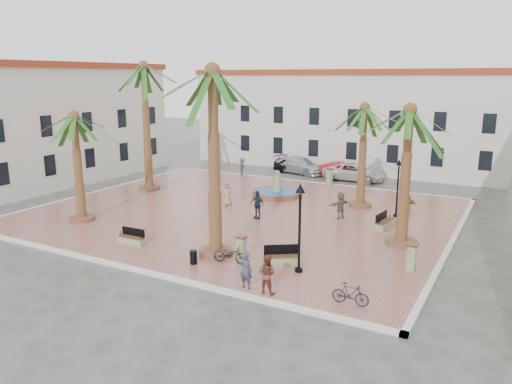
# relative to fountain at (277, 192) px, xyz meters

# --- Properties ---
(ground) EXTENTS (120.00, 120.00, 0.00)m
(ground) POSITION_rel_fountain_xyz_m (0.05, -5.17, -0.41)
(ground) COLOR #56544F
(ground) RESTS_ON ground
(plaza) EXTENTS (26.00, 22.00, 0.15)m
(plaza) POSITION_rel_fountain_xyz_m (0.05, -5.17, -0.34)
(plaza) COLOR #AC6B5C
(plaza) RESTS_ON ground
(kerb_n) EXTENTS (26.30, 0.30, 0.16)m
(kerb_n) POSITION_rel_fountain_xyz_m (0.05, 5.83, -0.33)
(kerb_n) COLOR silver
(kerb_n) RESTS_ON ground
(kerb_s) EXTENTS (26.30, 0.30, 0.16)m
(kerb_s) POSITION_rel_fountain_xyz_m (0.05, -16.17, -0.33)
(kerb_s) COLOR silver
(kerb_s) RESTS_ON ground
(kerb_e) EXTENTS (0.30, 22.30, 0.16)m
(kerb_e) POSITION_rel_fountain_xyz_m (13.05, -5.17, -0.33)
(kerb_e) COLOR silver
(kerb_e) RESTS_ON ground
(kerb_w) EXTENTS (0.30, 22.30, 0.16)m
(kerb_w) POSITION_rel_fountain_xyz_m (-12.95, -5.17, -0.33)
(kerb_w) COLOR silver
(kerb_w) RESTS_ON ground
(building_north) EXTENTS (30.40, 7.40, 9.50)m
(building_north) POSITION_rel_fountain_xyz_m (0.05, 14.82, 4.35)
(building_north) COLOR silver
(building_north) RESTS_ON ground
(building_west) EXTENTS (6.40, 24.40, 10.00)m
(building_west) POSITION_rel_fountain_xyz_m (-18.94, -5.17, 4.61)
(building_west) COLOR silver
(building_west) RESTS_ON ground
(fountain) EXTENTS (3.73, 3.73, 1.93)m
(fountain) POSITION_rel_fountain_xyz_m (0.00, 0.00, 0.00)
(fountain) COLOR brown
(fountain) RESTS_ON plaza
(palm_nw) EXTENTS (5.43, 5.43, 9.87)m
(palm_nw) POSITION_rel_fountain_xyz_m (-9.76, -3.00, 8.26)
(palm_nw) COLOR brown
(palm_nw) RESTS_ON plaza
(palm_sw) EXTENTS (5.08, 5.08, 6.78)m
(palm_sw) POSITION_rel_fountain_xyz_m (-7.71, -11.70, 5.36)
(palm_sw) COLOR brown
(palm_sw) RESTS_ON plaza
(palm_s) EXTENTS (5.61, 5.61, 9.37)m
(palm_s) POSITION_rel_fountain_xyz_m (2.96, -12.80, 7.75)
(palm_s) COLOR brown
(palm_s) RESTS_ON plaza
(palm_e) EXTENTS (5.28, 5.28, 7.45)m
(palm_e) POSITION_rel_fountain_xyz_m (10.72, -6.67, 5.97)
(palm_e) COLOR brown
(palm_e) RESTS_ON plaza
(palm_ne) EXTENTS (4.97, 4.97, 7.09)m
(palm_ne) POSITION_rel_fountain_xyz_m (6.41, -0.05, 5.68)
(palm_ne) COLOR brown
(palm_ne) RESTS_ON plaza
(bench_s) EXTENTS (1.61, 0.54, 0.84)m
(bench_s) POSITION_rel_fountain_xyz_m (-1.88, -13.61, -0.02)
(bench_s) COLOR gray
(bench_s) RESTS_ON plaza
(bench_se) EXTENTS (1.76, 1.43, 0.93)m
(bench_se) POSITION_rel_fountain_xyz_m (6.45, -12.42, -0.00)
(bench_se) COLOR gray
(bench_se) RESTS_ON plaza
(bench_e) EXTENTS (0.75, 1.78, 0.91)m
(bench_e) POSITION_rel_fountain_xyz_m (9.17, -4.23, -0.01)
(bench_e) COLOR gray
(bench_e) RESTS_ON plaza
(bench_ne) EXTENTS (1.36, 1.87, 0.96)m
(bench_ne) POSITION_rel_fountain_xyz_m (9.36, 1.40, 0.01)
(bench_ne) COLOR gray
(bench_ne) RESTS_ON plaza
(lamppost_s) EXTENTS (0.45, 0.45, 4.14)m
(lamppost_s) POSITION_rel_fountain_xyz_m (7.54, -12.85, 2.54)
(lamppost_s) COLOR black
(lamppost_s) RESTS_ON plaza
(lamppost_e) EXTENTS (0.40, 0.40, 3.69)m
(lamppost_e) POSITION_rel_fountain_xyz_m (9.18, -1.43, 2.24)
(lamppost_e) COLOR black
(lamppost_e) RESTS_ON plaza
(bollard_se) EXTENTS (0.46, 0.46, 1.25)m
(bollard_se) POSITION_rel_fountain_xyz_m (4.53, -12.91, 0.38)
(bollard_se) COLOR gray
(bollard_se) RESTS_ON plaza
(bollard_n) EXTENTS (0.58, 0.58, 1.44)m
(bollard_n) POSITION_rel_fountain_xyz_m (2.16, 5.23, 0.48)
(bollard_n) COLOR gray
(bollard_n) RESTS_ON plaza
(bollard_e) EXTENTS (0.49, 0.49, 1.29)m
(bollard_e) POSITION_rel_fountain_xyz_m (12.01, -10.25, 0.40)
(bollard_e) COLOR gray
(bollard_e) RESTS_ON plaza
(litter_bin) EXTENTS (0.35, 0.35, 0.67)m
(litter_bin) POSITION_rel_fountain_xyz_m (2.74, -14.39, 0.08)
(litter_bin) COLOR black
(litter_bin) RESTS_ON plaza
(cyclist_a) EXTENTS (0.58, 0.38, 1.59)m
(cyclist_a) POSITION_rel_fountain_xyz_m (6.32, -15.57, 0.53)
(cyclist_a) COLOR #36384F
(cyclist_a) RESTS_ON plaza
(bicycle_a) EXTENTS (1.74, 0.92, 0.87)m
(bicycle_a) POSITION_rel_fountain_xyz_m (4.20, -13.42, 0.17)
(bicycle_a) COLOR black
(bicycle_a) RESTS_ON plaza
(cyclist_b) EXTENTS (0.81, 0.63, 1.65)m
(cyclist_b) POSITION_rel_fountain_xyz_m (7.30, -15.57, 0.57)
(cyclist_b) COLOR brown
(cyclist_b) RESTS_ON plaza
(bicycle_b) EXTENTS (1.51, 0.48, 0.90)m
(bicycle_b) POSITION_rel_fountain_xyz_m (10.69, -14.97, 0.19)
(bicycle_b) COLOR black
(bicycle_b) RESTS_ON plaza
(pedestrian_fountain_a) EXTENTS (0.94, 0.77, 1.67)m
(pedestrian_fountain_a) POSITION_rel_fountain_xyz_m (-1.68, -4.29, 0.57)
(pedestrian_fountain_a) COLOR #A07D69
(pedestrian_fountain_a) RESTS_ON plaza
(pedestrian_fountain_b) EXTENTS (1.09, 0.58, 1.78)m
(pedestrian_fountain_b) POSITION_rel_fountain_xyz_m (1.62, -6.04, 0.63)
(pedestrian_fountain_b) COLOR #2A394F
(pedestrian_fountain_b) RESTS_ON plaza
(pedestrian_north) EXTENTS (0.71, 1.11, 1.63)m
(pedestrian_north) POSITION_rel_fountain_xyz_m (-6.09, 5.23, 0.56)
(pedestrian_north) COLOR #48484D
(pedestrian_north) RESTS_ON plaza
(pedestrian_east) EXTENTS (1.12, 1.66, 1.71)m
(pedestrian_east) POSITION_rel_fountain_xyz_m (6.21, -3.57, 0.59)
(pedestrian_east) COLOR #6C5F51
(pedestrian_east) RESTS_ON plaza
(car_black) EXTENTS (4.13, 1.73, 1.40)m
(car_black) POSITION_rel_fountain_xyz_m (-2.94, 9.69, 0.29)
(car_black) COLOR black
(car_black) RESTS_ON ground
(car_red) EXTENTS (4.23, 1.88, 1.35)m
(car_red) POSITION_rel_fountain_xyz_m (1.60, 9.45, 0.26)
(car_red) COLOR red
(car_red) RESTS_ON ground
(car_silver) EXTENTS (5.63, 3.42, 1.53)m
(car_silver) POSITION_rel_fountain_xyz_m (-2.44, 9.62, 0.35)
(car_silver) COLOR silver
(car_silver) RESTS_ON ground
(car_white) EXTENTS (5.35, 2.55, 1.47)m
(car_white) POSITION_rel_fountain_xyz_m (3.06, 8.91, 0.32)
(car_white) COLOR silver
(car_white) RESTS_ON ground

